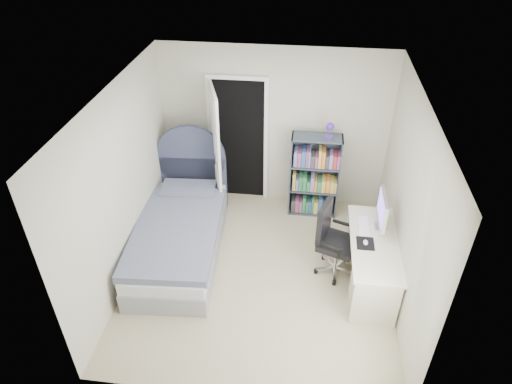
# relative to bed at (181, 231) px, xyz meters

# --- Properties ---
(room_shell) EXTENTS (3.50, 3.70, 2.60)m
(room_shell) POSITION_rel_bed_xyz_m (1.15, -0.35, 0.93)
(room_shell) COLOR tan
(room_shell) RESTS_ON ground
(door) EXTENTS (0.92, 0.80, 2.06)m
(door) POSITION_rel_bed_xyz_m (0.42, 1.18, 0.71)
(door) COLOR black
(door) RESTS_ON ground
(bed) EXTENTS (1.22, 2.37, 1.42)m
(bed) POSITION_rel_bed_xyz_m (0.00, 0.00, 0.00)
(bed) COLOR gray
(bed) RESTS_ON ground
(nightstand) EXTENTS (0.41, 0.41, 0.61)m
(nightstand) POSITION_rel_bed_xyz_m (0.00, 1.18, 0.08)
(nightstand) COLOR tan
(nightstand) RESTS_ON ground
(floor_lamp) EXTENTS (0.19, 0.19, 1.34)m
(floor_lamp) POSITION_rel_bed_xyz_m (0.09, 1.16, 0.23)
(floor_lamp) COLOR silver
(floor_lamp) RESTS_ON ground
(bookcase) EXTENTS (0.74, 0.32, 1.56)m
(bookcase) POSITION_rel_bed_xyz_m (1.80, 1.13, 0.29)
(bookcase) COLOR #3D4553
(bookcase) RESTS_ON ground
(desk) EXTENTS (0.58, 1.45, 1.19)m
(desk) POSITION_rel_bed_xyz_m (2.56, -0.35, 0.07)
(desk) COLOR beige
(desk) RESTS_ON ground
(office_chair) EXTENTS (0.59, 0.60, 1.04)m
(office_chair) POSITION_rel_bed_xyz_m (2.06, -0.15, 0.25)
(office_chair) COLOR silver
(office_chair) RESTS_ON ground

